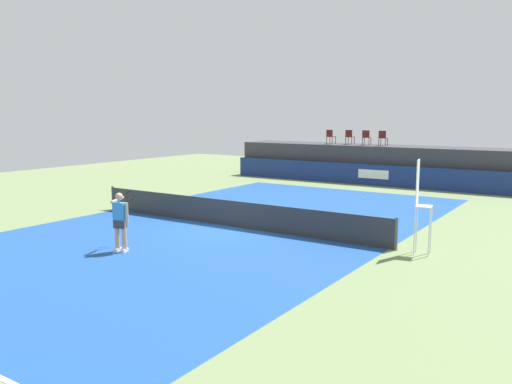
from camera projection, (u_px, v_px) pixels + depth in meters
name	position (u px, v px, depth m)	size (l,w,h in m)	color
ground_plane	(273.00, 213.00, 21.64)	(48.00, 48.00, 0.00)	#6B7F51
court_inner	(229.00, 226.00, 19.17)	(12.00, 22.00, 0.00)	#1C478C
sponsor_wall	(369.00, 175.00, 30.20)	(18.00, 0.22, 1.20)	navy
spectator_platform	(380.00, 164.00, 31.62)	(18.00, 2.80, 2.20)	#38383D
spectator_chair_far_left	(330.00, 136.00, 32.83)	(0.48, 0.48, 0.89)	#561919
spectator_chair_left	(350.00, 136.00, 32.45)	(0.44, 0.44, 0.89)	#561919
spectator_chair_center	(366.00, 137.00, 31.74)	(0.48, 0.48, 0.89)	#561919
spectator_chair_right	(383.00, 137.00, 30.96)	(0.46, 0.46, 0.89)	#561919
umpire_chair	(420.00, 200.00, 15.16)	(0.50, 0.50, 2.76)	white
tennis_net	(229.00, 213.00, 19.10)	(12.40, 0.02, 0.95)	#2D2D2D
net_post_near	(113.00, 198.00, 22.49)	(0.10, 0.10, 1.00)	#4C4C51
net_post_far	(396.00, 234.00, 15.70)	(0.10, 0.10, 1.00)	#4C4C51
tennis_player	(120.00, 220.00, 15.51)	(0.91, 1.11, 1.77)	white
tennis_ball	(365.00, 198.00, 25.37)	(0.07, 0.07, 0.07)	#D8EA33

